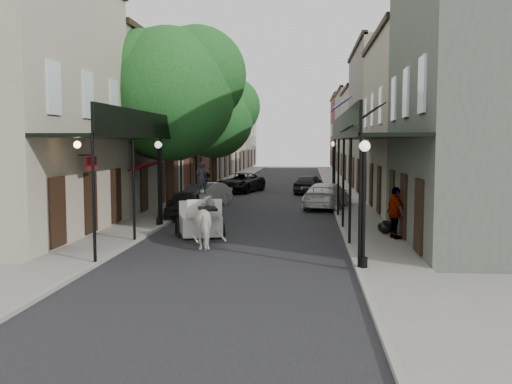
% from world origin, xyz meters
% --- Properties ---
extents(ground, '(140.00, 140.00, 0.00)m').
position_xyz_m(ground, '(0.00, 0.00, 0.00)').
color(ground, gray).
rests_on(ground, ground).
extents(road, '(8.00, 90.00, 0.01)m').
position_xyz_m(road, '(0.00, 20.00, 0.01)').
color(road, black).
rests_on(road, ground).
extents(sidewalk_left, '(2.20, 90.00, 0.12)m').
position_xyz_m(sidewalk_left, '(-5.00, 20.00, 0.06)').
color(sidewalk_left, gray).
rests_on(sidewalk_left, ground).
extents(sidewalk_right, '(2.20, 90.00, 0.12)m').
position_xyz_m(sidewalk_right, '(5.00, 20.00, 0.06)').
color(sidewalk_right, gray).
rests_on(sidewalk_right, ground).
extents(building_row_left, '(5.00, 80.00, 10.50)m').
position_xyz_m(building_row_left, '(-8.60, 30.00, 5.25)').
color(building_row_left, '#A39983').
rests_on(building_row_left, ground).
extents(building_row_right, '(5.00, 80.00, 10.50)m').
position_xyz_m(building_row_right, '(8.60, 30.00, 5.25)').
color(building_row_right, gray).
rests_on(building_row_right, ground).
extents(gallery_left, '(2.20, 18.05, 4.88)m').
position_xyz_m(gallery_left, '(-4.79, 6.98, 4.05)').
color(gallery_left, black).
rests_on(gallery_left, sidewalk_left).
extents(gallery_right, '(2.20, 18.05, 4.88)m').
position_xyz_m(gallery_right, '(4.79, 6.98, 4.05)').
color(gallery_right, black).
rests_on(gallery_right, sidewalk_right).
extents(tree_near, '(7.31, 6.80, 9.63)m').
position_xyz_m(tree_near, '(-4.20, 10.18, 6.49)').
color(tree_near, '#382619').
rests_on(tree_near, sidewalk_left).
extents(tree_far, '(6.45, 6.00, 8.61)m').
position_xyz_m(tree_far, '(-4.25, 24.18, 5.84)').
color(tree_far, '#382619').
rests_on(tree_far, sidewalk_left).
extents(lamppost_right_near, '(0.32, 0.32, 3.71)m').
position_xyz_m(lamppost_right_near, '(4.10, -2.00, 2.05)').
color(lamppost_right_near, black).
rests_on(lamppost_right_near, sidewalk_right).
extents(lamppost_left, '(0.32, 0.32, 3.71)m').
position_xyz_m(lamppost_left, '(-4.10, 6.00, 2.05)').
color(lamppost_left, black).
rests_on(lamppost_left, sidewalk_left).
extents(lamppost_right_far, '(0.32, 0.32, 3.71)m').
position_xyz_m(lamppost_right_far, '(4.10, 18.00, 2.05)').
color(lamppost_right_far, black).
rests_on(lamppost_right_far, sidewalk_right).
extents(horse, '(1.58, 2.35, 1.82)m').
position_xyz_m(horse, '(-1.11, 1.49, 0.91)').
color(horse, silver).
rests_on(horse, ground).
extents(carriage, '(2.38, 3.01, 3.04)m').
position_xyz_m(carriage, '(-1.96, 4.19, 1.18)').
color(carriage, black).
rests_on(carriage, ground).
extents(pedestrian_walking, '(0.96, 0.85, 1.65)m').
position_xyz_m(pedestrian_walking, '(-2.20, 6.45, 0.82)').
color(pedestrian_walking, beige).
rests_on(pedestrian_walking, ground).
extents(pedestrian_sidewalk_left, '(1.23, 0.97, 1.67)m').
position_xyz_m(pedestrian_sidewalk_left, '(-4.20, 18.38, 0.96)').
color(pedestrian_sidewalk_left, gray).
rests_on(pedestrian_sidewalk_left, sidewalk_left).
extents(pedestrian_sidewalk_right, '(0.85, 1.26, 1.98)m').
position_xyz_m(pedestrian_sidewalk_right, '(5.80, 3.17, 1.11)').
color(pedestrian_sidewalk_right, gray).
rests_on(pedestrian_sidewalk_right, sidewalk_right).
extents(car_left_near, '(1.69, 4.06, 1.37)m').
position_xyz_m(car_left_near, '(-3.60, 9.25, 0.69)').
color(car_left_near, black).
rests_on(car_left_near, ground).
extents(car_left_mid, '(3.02, 4.60, 1.43)m').
position_xyz_m(car_left_mid, '(-3.60, 14.00, 0.72)').
color(car_left_mid, '#939398').
rests_on(car_left_mid, ground).
extents(car_left_far, '(3.71, 5.74, 1.47)m').
position_xyz_m(car_left_far, '(-2.60, 24.00, 0.74)').
color(car_left_far, black).
rests_on(car_left_far, ground).
extents(car_right_near, '(3.30, 5.43, 1.47)m').
position_xyz_m(car_right_near, '(3.60, 14.00, 0.74)').
color(car_right_near, silver).
rests_on(car_right_near, ground).
extents(car_right_far, '(2.59, 4.54, 1.45)m').
position_xyz_m(car_right_far, '(2.60, 23.31, 0.73)').
color(car_right_far, black).
rests_on(car_right_far, ground).
extents(trash_bags, '(0.88, 1.03, 0.53)m').
position_xyz_m(trash_bags, '(5.72, 4.55, 0.37)').
color(trash_bags, black).
rests_on(trash_bags, sidewalk_right).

